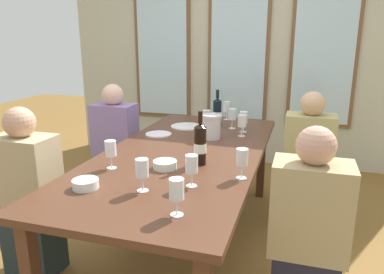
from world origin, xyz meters
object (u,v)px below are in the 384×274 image
object	(u,v)px
dining_table	(184,160)
wine_glass_4	(242,159)
wine_bottle_1	(217,112)
tasting_bowl_0	(165,165)
white_plate_0	(159,134)
wine_glass_9	(206,117)
wine_bottle_0	(200,144)
seated_person_0	(116,148)
wine_glass_3	(111,150)
seated_person_2	(29,198)
wine_glass_0	(232,115)
wine_glass_5	(244,118)
wine_glass_2	(242,122)
wine_glass_8	(192,165)
seated_person_1	(307,164)
wine_glass_7	(142,170)
tasting_bowl_2	(85,184)
wine_glass_6	(177,191)
metal_pitcher	(211,126)
tasting_bowl_1	(215,119)
seated_person_3	(307,239)
wine_glass_1	(227,107)
white_plate_1	(186,126)

from	to	relation	value
dining_table	wine_glass_4	distance (m)	0.63
wine_bottle_1	tasting_bowl_0	xyz separation A→B (m)	(-0.06, -1.15, -0.10)
white_plate_0	wine_glass_9	world-z (taller)	wine_glass_9
wine_bottle_0	seated_person_0	bearing A→B (deg)	142.47
tasting_bowl_0	wine_glass_4	distance (m)	0.48
wine_bottle_1	wine_glass_3	xyz separation A→B (m)	(-0.36, -1.24, -0.01)
white_plate_0	seated_person_2	world-z (taller)	seated_person_2
wine_glass_0	wine_glass_3	bearing A→B (deg)	-112.94
wine_glass_5	wine_glass_2	bearing A→B (deg)	-85.69
wine_bottle_0	seated_person_2	xyz separation A→B (m)	(-1.02, -0.35, -0.35)
wine_glass_8	seated_person_1	world-z (taller)	seated_person_1
wine_glass_4	white_plate_0	bearing A→B (deg)	137.04
wine_glass_7	tasting_bowl_2	bearing A→B (deg)	-169.79
wine_bottle_1	wine_bottle_0	bearing A→B (deg)	-82.80
wine_bottle_1	white_plate_0	bearing A→B (deg)	-132.56
wine_bottle_0	wine_glass_6	bearing A→B (deg)	-82.93
metal_pitcher	wine_glass_7	size ratio (longest dim) A/B	1.09
tasting_bowl_1	wine_glass_8	size ratio (longest dim) A/B	0.78
wine_glass_0	wine_glass_2	distance (m)	0.26
tasting_bowl_2	tasting_bowl_1	bearing A→B (deg)	80.87
wine_glass_0	seated_person_1	xyz separation A→B (m)	(0.65, -0.14, -0.34)
seated_person_3	wine_bottle_0	bearing A→B (deg)	152.81
wine_glass_3	wine_glass_6	distance (m)	0.73
wine_glass_6	seated_person_3	distance (m)	0.75
wine_bottle_1	seated_person_0	xyz separation A→B (m)	(-0.90, -0.22, -0.34)
dining_table	wine_glass_3	xyz separation A→B (m)	(-0.31, -0.45, 0.18)
wine_glass_7	seated_person_2	size ratio (longest dim) A/B	0.16
tasting_bowl_0	wine_glass_0	xyz separation A→B (m)	(0.20, 1.10, 0.10)
wine_glass_1	wine_glass_3	distance (m)	1.58
wine_glass_2	wine_glass_5	world-z (taller)	same
seated_person_2	wine_bottle_1	bearing A→B (deg)	56.58
wine_glass_0	wine_glass_8	size ratio (longest dim) A/B	1.00
metal_pitcher	seated_person_2	bearing A→B (deg)	-134.75
tasting_bowl_0	wine_glass_6	world-z (taller)	wine_glass_6
white_plate_0	wine_glass_0	xyz separation A→B (m)	(0.53, 0.38, 0.12)
seated_person_1	wine_bottle_1	bearing A→B (deg)	166.77
wine_glass_3	seated_person_2	size ratio (longest dim) A/B	0.16
dining_table	wine_glass_6	world-z (taller)	wine_glass_6
wine_bottle_1	wine_glass_0	distance (m)	0.15
wine_bottle_1	seated_person_3	bearing A→B (deg)	-59.73
wine_glass_6	seated_person_2	world-z (taller)	seated_person_2
tasting_bowl_2	wine_glass_6	bearing A→B (deg)	-14.59
wine_glass_2	wine_glass_5	size ratio (longest dim) A/B	1.00
tasting_bowl_2	wine_glass_8	world-z (taller)	wine_glass_8
wine_glass_4	metal_pitcher	bearing A→B (deg)	115.50
tasting_bowl_2	wine_glass_4	xyz separation A→B (m)	(0.76, 0.38, 0.09)
metal_pitcher	wine_glass_2	world-z (taller)	metal_pitcher
white_plate_0	seated_person_0	xyz separation A→B (m)	(-0.51, 0.20, -0.22)
white_plate_1	wine_glass_5	distance (m)	0.52
white_plate_0	wine_glass_6	distance (m)	1.41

